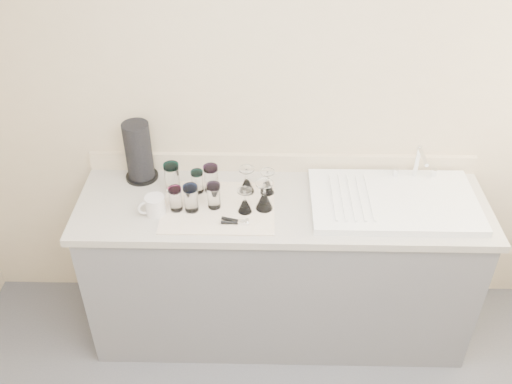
{
  "coord_description": "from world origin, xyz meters",
  "views": [
    {
      "loc": [
        -0.09,
        -1.06,
        2.64
      ],
      "look_at": [
        -0.13,
        1.15,
        1.0
      ],
      "focal_mm": 40.0,
      "sensor_mm": 36.0,
      "label": 1
    }
  ],
  "objects_px": {
    "can_opener": "(235,221)",
    "tumbler_magenta": "(176,199)",
    "goblet_front_left": "(245,204)",
    "goblet_front_right": "(264,200)",
    "tumbler_purple": "(211,178)",
    "tumbler_blue": "(191,198)",
    "goblet_back_right": "(267,185)",
    "tumbler_teal": "(172,177)",
    "tumbler_lavender": "(214,196)",
    "goblet_back_left": "(247,184)",
    "sink_unit": "(394,200)",
    "tumbler_cyan": "(197,181)",
    "white_mug": "(155,206)",
    "paper_towel_roll": "(139,152)"
  },
  "relations": [
    {
      "from": "tumbler_purple",
      "to": "paper_towel_roll",
      "type": "relative_size",
      "value": 0.46
    },
    {
      "from": "tumbler_blue",
      "to": "paper_towel_roll",
      "type": "distance_m",
      "value": 0.42
    },
    {
      "from": "tumbler_teal",
      "to": "tumbler_lavender",
      "type": "distance_m",
      "value": 0.26
    },
    {
      "from": "tumbler_cyan",
      "to": "goblet_back_right",
      "type": "relative_size",
      "value": 0.96
    },
    {
      "from": "goblet_front_left",
      "to": "tumbler_blue",
      "type": "bearing_deg",
      "value": 178.9
    },
    {
      "from": "tumbler_magenta",
      "to": "tumbler_lavender",
      "type": "xyz_separation_m",
      "value": [
        0.18,
        0.02,
        0.0
      ]
    },
    {
      "from": "goblet_back_left",
      "to": "tumbler_cyan",
      "type": "bearing_deg",
      "value": -178.21
    },
    {
      "from": "tumbler_magenta",
      "to": "goblet_back_left",
      "type": "bearing_deg",
      "value": 24.65
    },
    {
      "from": "goblet_front_left",
      "to": "goblet_back_right",
      "type": "bearing_deg",
      "value": 55.29
    },
    {
      "from": "tumbler_teal",
      "to": "goblet_back_right",
      "type": "distance_m",
      "value": 0.48
    },
    {
      "from": "tumbler_magenta",
      "to": "can_opener",
      "type": "height_order",
      "value": "tumbler_magenta"
    },
    {
      "from": "tumbler_purple",
      "to": "can_opener",
      "type": "height_order",
      "value": "tumbler_purple"
    },
    {
      "from": "tumbler_magenta",
      "to": "goblet_front_right",
      "type": "xyz_separation_m",
      "value": [
        0.43,
        0.02,
        -0.01
      ]
    },
    {
      "from": "tumbler_purple",
      "to": "goblet_back_left",
      "type": "bearing_deg",
      "value": -1.1
    },
    {
      "from": "tumbler_magenta",
      "to": "can_opener",
      "type": "xyz_separation_m",
      "value": [
        0.29,
        -0.1,
        -0.06
      ]
    },
    {
      "from": "tumbler_magenta",
      "to": "tumbler_blue",
      "type": "distance_m",
      "value": 0.08
    },
    {
      "from": "tumbler_purple",
      "to": "goblet_front_left",
      "type": "distance_m",
      "value": 0.24
    },
    {
      "from": "tumbler_teal",
      "to": "goblet_back_left",
      "type": "relative_size",
      "value": 1.11
    },
    {
      "from": "tumbler_purple",
      "to": "paper_towel_roll",
      "type": "height_order",
      "value": "paper_towel_roll"
    },
    {
      "from": "tumbler_teal",
      "to": "tumbler_lavender",
      "type": "relative_size",
      "value": 1.16
    },
    {
      "from": "tumbler_lavender",
      "to": "goblet_front_left",
      "type": "relative_size",
      "value": 1.06
    },
    {
      "from": "goblet_back_right",
      "to": "tumbler_teal",
      "type": "bearing_deg",
      "value": 178.3
    },
    {
      "from": "can_opener",
      "to": "tumbler_magenta",
      "type": "bearing_deg",
      "value": 161.3
    },
    {
      "from": "tumbler_lavender",
      "to": "tumbler_blue",
      "type": "bearing_deg",
      "value": -165.88
    },
    {
      "from": "tumbler_lavender",
      "to": "goblet_back_left",
      "type": "distance_m",
      "value": 0.2
    },
    {
      "from": "goblet_back_left",
      "to": "paper_towel_roll",
      "type": "relative_size",
      "value": 0.43
    },
    {
      "from": "goblet_back_right",
      "to": "goblet_front_right",
      "type": "height_order",
      "value": "goblet_front_right"
    },
    {
      "from": "tumbler_magenta",
      "to": "goblet_front_left",
      "type": "height_order",
      "value": "tumbler_magenta"
    },
    {
      "from": "paper_towel_roll",
      "to": "tumbler_lavender",
      "type": "bearing_deg",
      "value": -32.26
    },
    {
      "from": "tumbler_blue",
      "to": "white_mug",
      "type": "xyz_separation_m",
      "value": [
        -0.18,
        -0.02,
        -0.03
      ]
    },
    {
      "from": "tumbler_blue",
      "to": "goblet_front_left",
      "type": "bearing_deg",
      "value": -1.1
    },
    {
      "from": "goblet_front_right",
      "to": "tumbler_cyan",
      "type": "bearing_deg",
      "value": 159.16
    },
    {
      "from": "goblet_front_right",
      "to": "sink_unit",
      "type": "bearing_deg",
      "value": 5.28
    },
    {
      "from": "goblet_back_left",
      "to": "white_mug",
      "type": "xyz_separation_m",
      "value": [
        -0.44,
        -0.18,
        -0.01
      ]
    },
    {
      "from": "tumbler_teal",
      "to": "tumbler_lavender",
      "type": "height_order",
      "value": "tumbler_teal"
    },
    {
      "from": "tumbler_cyan",
      "to": "goblet_back_right",
      "type": "bearing_deg",
      "value": 0.01
    },
    {
      "from": "tumbler_lavender",
      "to": "goblet_front_right",
      "type": "xyz_separation_m",
      "value": [
        0.25,
        -0.01,
        -0.02
      ]
    },
    {
      "from": "goblet_back_right",
      "to": "goblet_front_left",
      "type": "xyz_separation_m",
      "value": [
        -0.11,
        -0.16,
        -0.0
      ]
    },
    {
      "from": "tumbler_purple",
      "to": "tumbler_blue",
      "type": "relative_size",
      "value": 1.04
    },
    {
      "from": "tumbler_purple",
      "to": "white_mug",
      "type": "height_order",
      "value": "tumbler_purple"
    },
    {
      "from": "goblet_front_left",
      "to": "goblet_front_right",
      "type": "relative_size",
      "value": 0.82
    },
    {
      "from": "tumbler_blue",
      "to": "goblet_front_left",
      "type": "xyz_separation_m",
      "value": [
        0.26,
        -0.01,
        -0.03
      ]
    },
    {
      "from": "tumbler_cyan",
      "to": "goblet_front_right",
      "type": "xyz_separation_m",
      "value": [
        0.34,
        -0.13,
        -0.01
      ]
    },
    {
      "from": "can_opener",
      "to": "paper_towel_roll",
      "type": "relative_size",
      "value": 0.42
    },
    {
      "from": "tumbler_blue",
      "to": "goblet_back_left",
      "type": "xyz_separation_m",
      "value": [
        0.26,
        0.16,
        -0.02
      ]
    },
    {
      "from": "tumbler_teal",
      "to": "tumbler_purple",
      "type": "distance_m",
      "value": 0.2
    },
    {
      "from": "tumbler_blue",
      "to": "goblet_front_right",
      "type": "bearing_deg",
      "value": 3.46
    },
    {
      "from": "can_opener",
      "to": "tumbler_teal",
      "type": "bearing_deg",
      "value": 141.68
    },
    {
      "from": "tumbler_magenta",
      "to": "goblet_back_right",
      "type": "height_order",
      "value": "same"
    },
    {
      "from": "sink_unit",
      "to": "tumbler_purple",
      "type": "relative_size",
      "value": 5.57
    }
  ]
}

